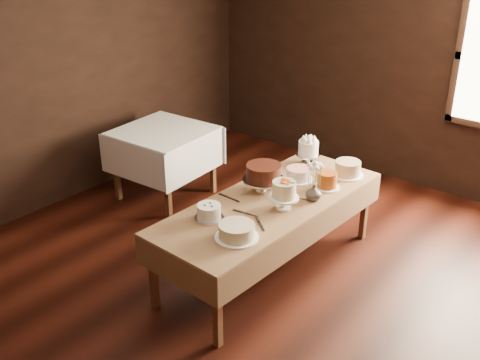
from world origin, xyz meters
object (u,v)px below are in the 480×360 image
Objects in this scene: side_table at (163,138)px; cake_server_b at (261,227)px; cake_swirl at (209,212)px; cake_cream at (237,232)px; display_table at (270,206)px; cake_server_c at (282,187)px; cake_lattice at (298,175)px; cake_server_d at (306,200)px; cake_server_e at (233,199)px; cake_caramel at (327,181)px; cake_flowers at (284,197)px; cake_meringue at (308,153)px; cake_chocolate at (263,179)px; flower_vase at (314,193)px; cake_speckled at (348,169)px; cake_server_a at (250,215)px.

side_table is 4.19× the size of cake_server_b.
cake_server_b is at bearing 21.90° from cake_swirl.
cake_cream is at bearing -62.67° from cake_server_b.
cake_server_c is at bearing 103.71° from display_table.
cake_server_d is at bearing -47.00° from cake_lattice.
cake_server_e is (-0.48, 0.22, 0.00)m from cake_server_b.
display_table is 9.58× the size of cake_server_d.
cake_cream is 1.52× the size of cake_server_d.
side_table is 2.04m from cake_caramel.
cake_flowers is at bearing 55.11° from cake_swirl.
display_table is 0.29m from cake_server_c.
cake_server_d is at bearing -57.92° from cake_meringue.
cake_server_b and cake_server_c have the same top height.
cake_swirl is (-0.00, -1.45, -0.05)m from cake_meringue.
cake_chocolate is at bearing 145.10° from display_table.
cake_meringue is at bearing 92.37° from cake_chocolate.
cake_server_b is at bearing -91.67° from cake_caramel.
side_table is 4.19× the size of cake_server_e.
cake_speckled is at bearing 92.47° from flower_vase.
cake_caramel is at bearing 97.53° from flower_vase.
cake_server_b is at bearing -95.64° from flower_vase.
cake_swirl reaches higher than cake_cream.
cake_caramel is at bearing 66.92° from cake_server_a.
cake_chocolate is at bearing -117.91° from cake_speckled.
cake_lattice is at bearing 2.05° from side_table.
side_table is 4.02× the size of cake_caramel.
cake_chocolate is 0.42m from cake_server_d.
cake_meringue is 0.77m from cake_chocolate.
cake_server_b is (0.37, -0.52, -0.12)m from cake_chocolate.
cake_caramel reaches higher than cake_server_a.
cake_flowers is (1.97, -0.49, 0.11)m from side_table.
cake_swirl is 1.84× the size of flower_vase.
cake_speckled is at bearing 12.11° from side_table.
cake_meringue reaches higher than cake_cream.
cake_speckled is at bearing -47.71° from cake_server_c.
side_table is at bearing 147.53° from cake_swirl.
cake_meringue is (-0.19, 0.88, 0.17)m from display_table.
cake_lattice is (-0.30, -0.38, -0.02)m from cake_speckled.
cake_chocolate is at bearing 86.95° from cake_swirl.
cake_caramel is 1.74× the size of flower_vase.
side_table reaches higher than cake_server_a.
cake_chocolate is 1.73× the size of cake_server_d.
cake_cream reaches higher than cake_server_a.
cake_cream reaches higher than display_table.
display_table is at bearing 155.23° from cake_server_b.
cake_speckled is at bearing 88.38° from cake_caramel.
cake_server_c is at bearing 90.38° from cake_server_a.
flower_vase is (0.47, -0.63, -0.04)m from cake_meringue.
cake_speckled is at bearing 1.02° from cake_meringue.
cake_flowers is 0.72× the size of cake_cream.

